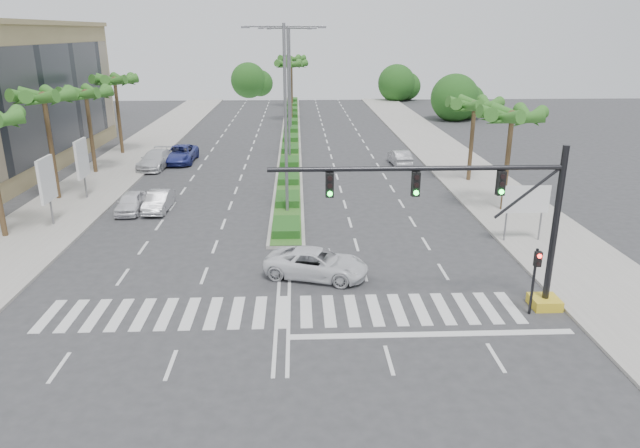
% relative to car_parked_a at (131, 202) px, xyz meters
% --- Properties ---
extents(ground, '(160.00, 160.00, 0.00)m').
position_rel_car_parked_a_xyz_m(ground, '(10.47, -14.82, -0.67)').
color(ground, '#333335').
rests_on(ground, ground).
extents(footpath_right, '(6.00, 120.00, 0.15)m').
position_rel_car_parked_a_xyz_m(footpath_right, '(25.67, 5.18, -0.59)').
color(footpath_right, gray).
rests_on(footpath_right, ground).
extents(footpath_left, '(6.00, 120.00, 0.15)m').
position_rel_car_parked_a_xyz_m(footpath_left, '(-4.73, 5.18, -0.59)').
color(footpath_left, gray).
rests_on(footpath_left, ground).
extents(median, '(2.20, 75.00, 0.20)m').
position_rel_car_parked_a_xyz_m(median, '(10.47, 30.18, -0.57)').
color(median, gray).
rests_on(median, ground).
extents(median_grass, '(1.80, 75.00, 0.04)m').
position_rel_car_parked_a_xyz_m(median_grass, '(10.47, 30.18, -0.45)').
color(median_grass, '#264F1B').
rests_on(median_grass, median).
extents(signal_gantry, '(12.60, 1.20, 7.20)m').
position_rel_car_parked_a_xyz_m(signal_gantry, '(19.74, -14.82, 2.79)').
color(signal_gantry, gold).
rests_on(signal_gantry, ground).
extents(pedestrian_signal, '(0.28, 0.36, 3.00)m').
position_rel_car_parked_a_xyz_m(pedestrian_signal, '(21.07, -15.49, 1.38)').
color(pedestrian_signal, black).
rests_on(pedestrian_signal, ground).
extents(direction_sign, '(2.70, 0.11, 3.40)m').
position_rel_car_parked_a_xyz_m(direction_sign, '(23.97, -6.83, 1.79)').
color(direction_sign, slate).
rests_on(direction_sign, ground).
extents(billboard_near, '(0.18, 2.10, 4.35)m').
position_rel_car_parked_a_xyz_m(billboard_near, '(-4.03, -2.82, 2.30)').
color(billboard_near, slate).
rests_on(billboard_near, ground).
extents(billboard_far, '(0.18, 2.10, 4.35)m').
position_rel_car_parked_a_xyz_m(billboard_far, '(-4.03, 3.18, 2.30)').
color(billboard_far, slate).
rests_on(billboard_far, ground).
extents(palm_left_mid, '(4.57, 4.68, 7.95)m').
position_rel_car_parked_a_xyz_m(palm_left_mid, '(-6.03, 3.18, 6.41)').
color(palm_left_mid, brown).
rests_on(palm_left_mid, ground).
extents(palm_left_far, '(4.57, 4.68, 7.35)m').
position_rel_car_parked_a_xyz_m(palm_left_far, '(-6.03, 11.18, 5.83)').
color(palm_left_far, brown).
rests_on(palm_left_far, ground).
extents(palm_left_end, '(4.57, 4.68, 7.75)m').
position_rel_car_parked_a_xyz_m(palm_left_end, '(-6.03, 19.18, 6.22)').
color(palm_left_end, brown).
rests_on(palm_left_end, ground).
extents(palm_right_near, '(4.57, 4.68, 7.05)m').
position_rel_car_parked_a_xyz_m(palm_right_near, '(24.97, -0.82, 5.54)').
color(palm_right_near, brown).
rests_on(palm_right_near, ground).
extents(palm_right_far, '(4.57, 4.68, 6.75)m').
position_rel_car_parked_a_xyz_m(palm_right_far, '(24.97, 7.18, 5.25)').
color(palm_right_far, brown).
rests_on(palm_right_far, ground).
extents(palm_median_a, '(4.57, 4.68, 8.05)m').
position_rel_car_parked_a_xyz_m(palm_median_a, '(10.47, 40.18, 6.51)').
color(palm_median_a, brown).
rests_on(palm_median_a, ground).
extents(palm_median_b, '(4.57, 4.68, 8.05)m').
position_rel_car_parked_a_xyz_m(palm_median_b, '(10.47, 55.18, 6.51)').
color(palm_median_b, brown).
rests_on(palm_median_b, ground).
extents(streetlight_near, '(5.10, 0.25, 12.00)m').
position_rel_car_parked_a_xyz_m(streetlight_near, '(10.47, -0.82, 6.14)').
color(streetlight_near, slate).
rests_on(streetlight_near, ground).
extents(streetlight_mid, '(5.10, 0.25, 12.00)m').
position_rel_car_parked_a_xyz_m(streetlight_mid, '(10.47, 15.18, 6.14)').
color(streetlight_mid, slate).
rests_on(streetlight_mid, ground).
extents(streetlight_far, '(5.10, 0.25, 12.00)m').
position_rel_car_parked_a_xyz_m(streetlight_far, '(10.47, 31.18, 6.14)').
color(streetlight_far, slate).
rests_on(streetlight_far, ground).
extents(car_parked_a, '(1.71, 3.96, 1.33)m').
position_rel_car_parked_a_xyz_m(car_parked_a, '(0.00, 0.00, 0.00)').
color(car_parked_a, silver).
rests_on(car_parked_a, ground).
extents(car_parked_b, '(1.50, 4.04, 1.32)m').
position_rel_car_parked_a_xyz_m(car_parked_b, '(1.79, 0.23, -0.01)').
color(car_parked_b, silver).
rests_on(car_parked_b, ground).
extents(car_parked_c, '(2.66, 5.65, 1.56)m').
position_rel_car_parked_a_xyz_m(car_parked_c, '(0.41, 15.24, 0.11)').
color(car_parked_c, navy).
rests_on(car_parked_c, ground).
extents(car_parked_d, '(2.76, 5.54, 1.54)m').
position_rel_car_parked_a_xyz_m(car_parked_d, '(-1.33, 12.92, 0.11)').
color(car_parked_d, silver).
rests_on(car_parked_d, ground).
extents(car_crossing, '(5.53, 3.73, 1.41)m').
position_rel_car_parked_a_xyz_m(car_crossing, '(12.06, -11.15, 0.04)').
color(car_crossing, white).
rests_on(car_crossing, ground).
extents(car_right, '(1.71, 4.29, 1.39)m').
position_rel_car_parked_a_xyz_m(car_right, '(20.44, 13.38, 0.03)').
color(car_right, '#A9A8AD').
rests_on(car_right, ground).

